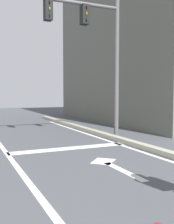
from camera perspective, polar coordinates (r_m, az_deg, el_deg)
The scene contains 6 objects.
lane_line_center at distance 4.22m, azimuth -9.45°, elevation -17.32°, with size 0.12×20.00×0.01m, color silver.
stop_bar at distance 7.64m, azimuth -3.57°, elevation -7.49°, with size 3.35×0.40×0.01m, color silver.
lane_arrow_stem at distance 5.54m, azimuth 7.62°, elevation -12.01°, with size 0.16×1.40×0.01m, color silver.
lane_arrow_head at distance 6.25m, azimuth 3.39°, elevation -10.11°, with size 0.56×0.44×0.01m, color silver.
traffic_signal_mast at distance 9.59m, azimuth 0.93°, elevation 15.23°, with size 3.82×0.34×4.88m.
building_block at distance 16.69m, azimuth 16.65°, elevation 14.11°, with size 8.84×10.69×8.97m, color #606257.
Camera 1 is at (-0.83, 2.21, 1.54)m, focal length 44.21 mm.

